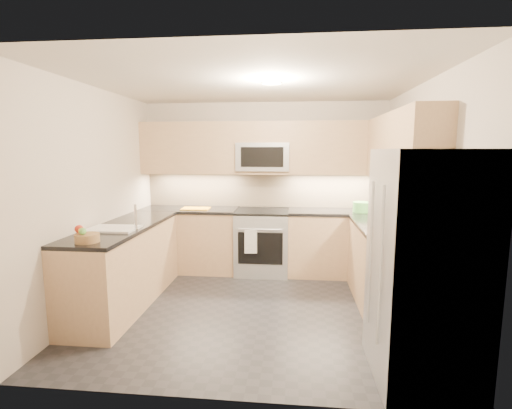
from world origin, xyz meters
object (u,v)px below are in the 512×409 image
object	(u,v)px
utensil_bowl	(362,207)
fruit_basket	(87,238)
microwave	(263,157)
refrigerator	(424,267)
gas_range	(262,242)
cutting_board	(196,209)

from	to	relation	value
utensil_bowl	fruit_basket	distance (m)	3.51
microwave	refrigerator	world-z (taller)	microwave
gas_range	cutting_board	size ratio (longest dim) A/B	2.27
refrigerator	fruit_basket	bearing A→B (deg)	173.38
cutting_board	fruit_basket	size ratio (longest dim) A/B	1.82
utensil_bowl	refrigerator	bearing A→B (deg)	-88.73
microwave	utensil_bowl	world-z (taller)	microwave
gas_range	microwave	world-z (taller)	microwave
gas_range	cutting_board	world-z (taller)	cutting_board
gas_range	utensil_bowl	xyz separation A→B (m)	(1.40, -0.06, 0.55)
cutting_board	fruit_basket	distance (m)	2.12
gas_range	cutting_board	xyz separation A→B (m)	(-0.98, -0.02, 0.49)
microwave	gas_range	bearing A→B (deg)	-90.00
gas_range	microwave	distance (m)	1.25
refrigerator	utensil_bowl	size ratio (longest dim) A/B	7.36
fruit_basket	utensil_bowl	bearing A→B (deg)	35.25
fruit_basket	cutting_board	bearing A→B (deg)	76.72
gas_range	cutting_board	distance (m)	1.10
cutting_board	microwave	bearing A→B (deg)	8.63
refrigerator	utensil_bowl	bearing A→B (deg)	91.27
fruit_basket	microwave	bearing A→B (deg)	56.41
utensil_bowl	fruit_basket	bearing A→B (deg)	-144.75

